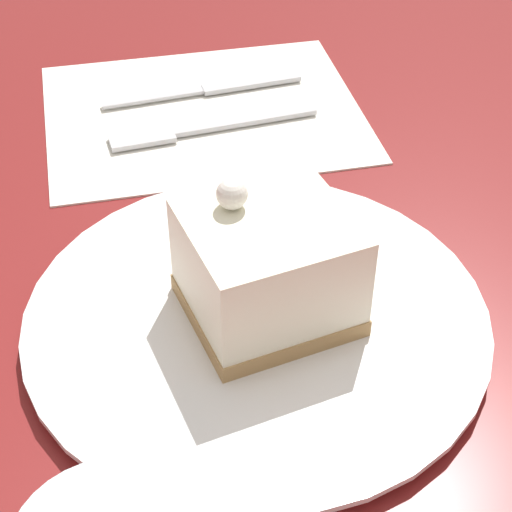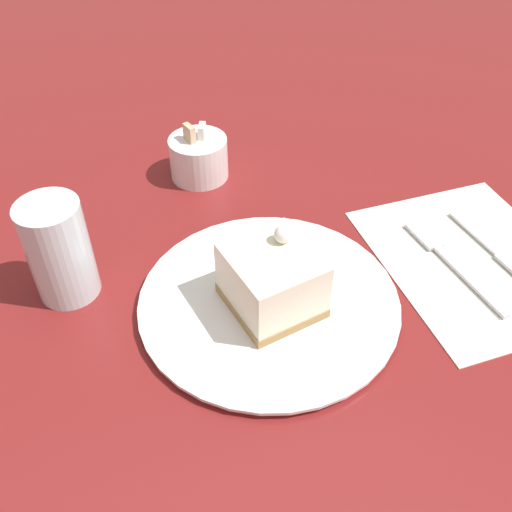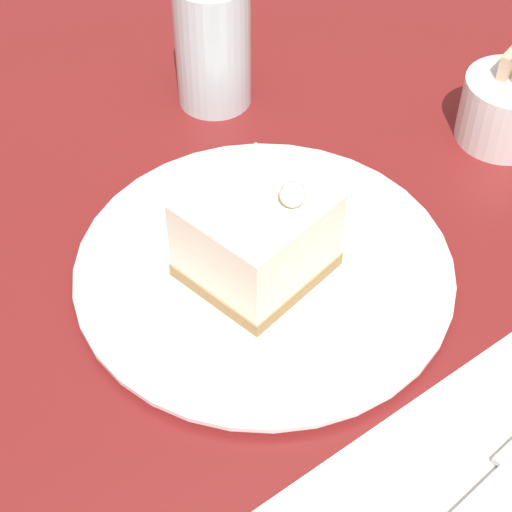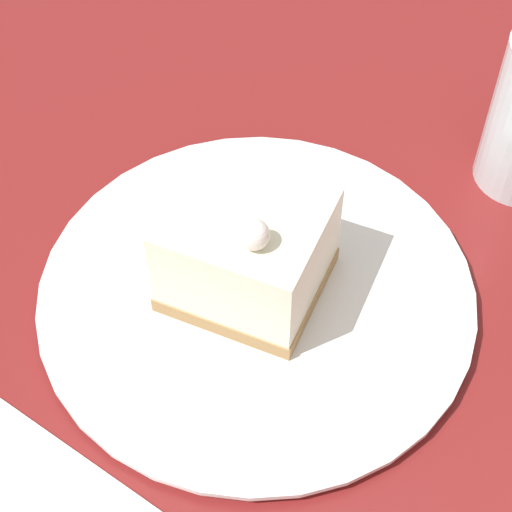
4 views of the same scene
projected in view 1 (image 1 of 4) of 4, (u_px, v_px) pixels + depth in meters
name	position (u px, v px, depth m)	size (l,w,h in m)	color
ground_plane	(262.00, 305.00, 0.52)	(4.00, 4.00, 0.00)	maroon
plate	(256.00, 318.00, 0.51)	(0.27, 0.27, 0.01)	white
cake_slice	(263.00, 268.00, 0.48)	(0.10, 0.11, 0.08)	#AD8451
napkin	(209.00, 111.00, 0.70)	(0.21, 0.25, 0.00)	white
fork	(196.00, 129.00, 0.67)	(0.03, 0.17, 0.00)	silver
knife	(221.00, 87.00, 0.72)	(0.03, 0.17, 0.00)	silver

